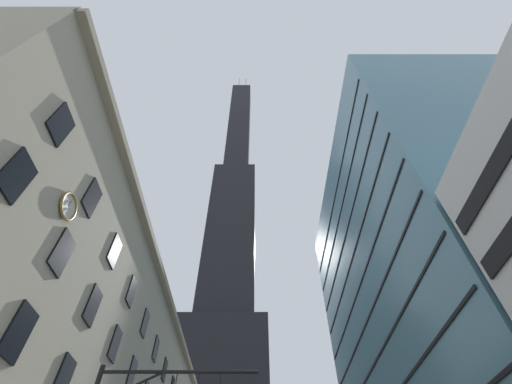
% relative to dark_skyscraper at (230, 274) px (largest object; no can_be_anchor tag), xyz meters
% --- Properties ---
extents(dark_skyscraper, '(24.67, 24.67, 232.31)m').
position_rel_dark_skyscraper_xyz_m(dark_skyscraper, '(0.00, 0.00, 0.00)').
color(dark_skyscraper, black).
rests_on(dark_skyscraper, ground).
extents(glass_office_midrise, '(19.67, 38.33, 46.91)m').
position_rel_dark_skyscraper_xyz_m(glass_office_midrise, '(30.98, -61.13, -46.72)').
color(glass_office_midrise, teal).
rests_on(glass_office_midrise, ground).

